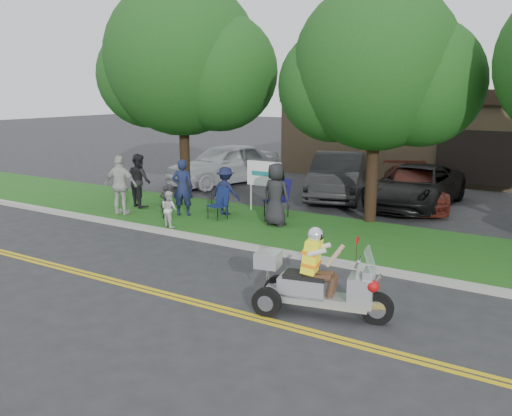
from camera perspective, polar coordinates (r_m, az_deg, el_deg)
The scene contains 23 objects.
ground at distance 10.96m, azimuth -4.14°, elevation -9.21°, with size 120.00×120.00×0.00m, color #28282B.
centerline_near at distance 10.53m, azimuth -6.03°, elevation -10.14°, with size 60.00×0.10×0.01m, color gold.
centerline_far at distance 10.65m, azimuth -5.49°, elevation -9.87°, with size 60.00×0.10×0.01m, color gold.
curb at distance 13.38m, azimuth 3.59°, elevation -4.87°, with size 60.00×0.25×0.12m, color #A8A89E.
grass_verge at distance 15.23m, azimuth 7.46°, elevation -2.81°, with size 60.00×4.00×0.10m, color #255115.
commercial_building at distance 27.55m, azimuth 23.67°, elevation 7.22°, with size 18.00×8.20×4.00m.
tree_left at distance 19.71m, azimuth -7.58°, elevation 14.73°, with size 6.62×5.40×7.78m.
tree_mid at distance 16.38m, azimuth 12.78°, elevation 13.55°, with size 5.88×4.80×7.05m.
business_sign at distance 17.52m, azimuth 0.85°, elevation 3.33°, with size 1.25×0.06×1.75m.
trike_scooter at distance 9.91m, azimuth 6.34°, elevation -8.07°, with size 2.53×1.07×1.66m.
lawn_chair_a at distance 16.97m, azimuth 2.48°, elevation 1.36°, with size 0.76×0.78×1.19m.
lawn_chair_b at distance 16.70m, azimuth -3.79°, elevation 0.72°, with size 0.61×0.62×0.96m.
spectator_adult_left at distance 17.18m, azimuth -7.73°, elevation 2.17°, with size 0.65×0.43×1.79m, color #161D3F.
spectator_adult_mid at distance 18.72m, azimuth -12.19°, elevation 2.86°, with size 0.87×0.68×1.80m, color black.
spectator_adult_right at distance 17.69m, azimuth -14.05°, elevation 2.37°, with size 1.11×0.46×1.89m, color beige.
spectator_chair_a at distance 17.18m, azimuth -3.24°, elevation 1.81°, with size 0.99×0.57×1.53m, color #151A3B.
spectator_chair_b at distance 15.77m, azimuth 2.11°, elevation 1.44°, with size 0.90×0.59×1.84m, color black.
child_left at distance 16.92m, azimuth -9.44°, elevation 0.68°, with size 0.38×0.25×1.05m, color black.
child_right at distance 15.83m, azimuth -9.13°, elevation -0.11°, with size 0.52×0.40×1.06m, color silver.
parked_car_far_left at distance 23.28m, azimuth -3.36°, elevation 4.64°, with size 2.06×5.13×1.75m, color #B1B5B9.
parked_car_left at distance 20.57m, azimuth 8.59°, elevation 3.39°, with size 1.78×5.10×1.68m, color #272729.
parked_car_mid at distance 19.61m, azimuth 16.43°, elevation 2.23°, with size 2.41×5.22×1.45m, color black.
parked_car_right at distance 19.70m, azimuth 16.09°, elevation 2.15°, with size 1.89×4.65×1.35m, color #4F1A12.
Camera 1 is at (6.05, -8.20, 4.05)m, focal length 38.00 mm.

